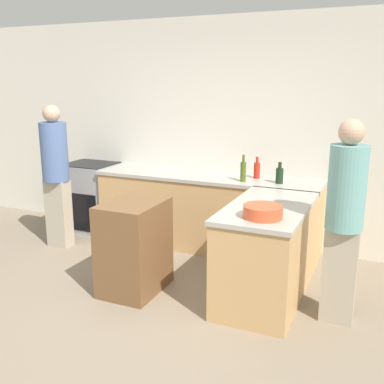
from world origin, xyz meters
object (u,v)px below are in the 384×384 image
object	(u,v)px
range_oven	(91,196)
olive_oil_bottle	(243,171)
mixing_bowl	(263,212)
wine_bottle_dark	(279,175)
island_table	(134,247)
person_by_range	(56,171)
hot_sauce_bottle	(257,170)
person_at_peninsula	(344,215)

from	to	relation	value
range_oven	olive_oil_bottle	world-z (taller)	olive_oil_bottle
range_oven	mixing_bowl	distance (m)	3.10
mixing_bowl	wine_bottle_dark	world-z (taller)	wine_bottle_dark
range_oven	mixing_bowl	xyz separation A→B (m)	(2.72, -1.39, 0.49)
mixing_bowl	wine_bottle_dark	distance (m)	1.30
olive_oil_bottle	wine_bottle_dark	size ratio (longest dim) A/B	1.28
island_table	person_by_range	bearing A→B (deg)	155.48
hot_sauce_bottle	mixing_bowl	bearing A→B (deg)	-72.28
person_by_range	wine_bottle_dark	bearing A→B (deg)	13.58
island_table	hot_sauce_bottle	size ratio (longest dim) A/B	3.57
island_table	person_by_range	distance (m)	1.67
mixing_bowl	person_by_range	bearing A→B (deg)	165.81
wine_bottle_dark	person_by_range	world-z (taller)	person_by_range
person_at_peninsula	olive_oil_bottle	bearing A→B (deg)	138.93
wine_bottle_dark	person_at_peninsula	world-z (taller)	person_at_peninsula
island_table	mixing_bowl	world-z (taller)	mixing_bowl
mixing_bowl	wine_bottle_dark	bearing A→B (deg)	97.35
person_by_range	olive_oil_bottle	bearing A→B (deg)	14.24
wine_bottle_dark	person_at_peninsula	xyz separation A→B (m)	(0.78, -1.08, -0.05)
mixing_bowl	olive_oil_bottle	world-z (taller)	olive_oil_bottle
island_table	person_at_peninsula	xyz separation A→B (m)	(1.85, 0.19, 0.49)
wine_bottle_dark	olive_oil_bottle	bearing A→B (deg)	-170.15
island_table	mixing_bowl	distance (m)	1.33
island_table	hot_sauce_bottle	xyz separation A→B (m)	(0.77, 1.43, 0.55)
range_oven	wine_bottle_dark	bearing A→B (deg)	-2.17
mixing_bowl	person_by_range	xyz separation A→B (m)	(-2.69, 0.68, -0.01)
mixing_bowl	person_at_peninsula	distance (m)	0.65
person_by_range	island_table	bearing A→B (deg)	-24.52
range_oven	hot_sauce_bottle	bearing A→B (deg)	1.47
olive_oil_bottle	wine_bottle_dark	bearing A→B (deg)	9.85
range_oven	hot_sauce_bottle	size ratio (longest dim) A/B	3.67
wine_bottle_dark	island_table	bearing A→B (deg)	-129.99
hot_sauce_bottle	person_by_range	world-z (taller)	person_by_range
range_oven	olive_oil_bottle	bearing A→B (deg)	-4.33
range_oven	olive_oil_bottle	xyz separation A→B (m)	(2.17, -0.16, 0.56)
olive_oil_bottle	person_by_range	xyz separation A→B (m)	(-2.13, -0.54, -0.07)
person_by_range	person_at_peninsula	world-z (taller)	person_by_range
mixing_bowl	range_oven	bearing A→B (deg)	153.04
range_oven	person_by_range	bearing A→B (deg)	-87.02
range_oven	person_by_range	world-z (taller)	person_by_range
island_table	person_by_range	xyz separation A→B (m)	(-1.45, 0.66, 0.49)
person_at_peninsula	island_table	bearing A→B (deg)	-174.14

